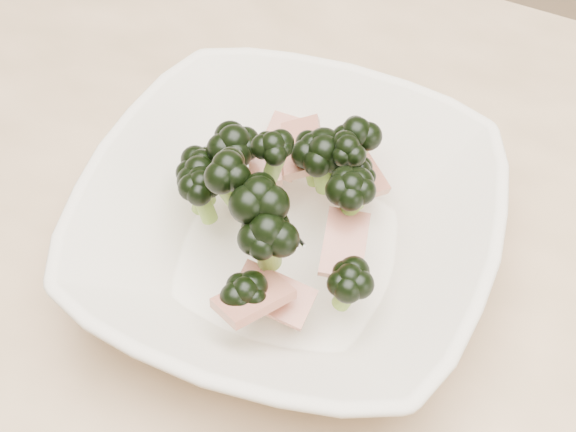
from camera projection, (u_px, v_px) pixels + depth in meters
name	position (u px, v px, depth m)	size (l,w,h in m)	color
dining_table	(327.00, 387.00, 0.63)	(1.20, 0.80, 0.75)	tan
broccoli_dish	(287.00, 224.00, 0.56)	(0.31, 0.31, 0.12)	beige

